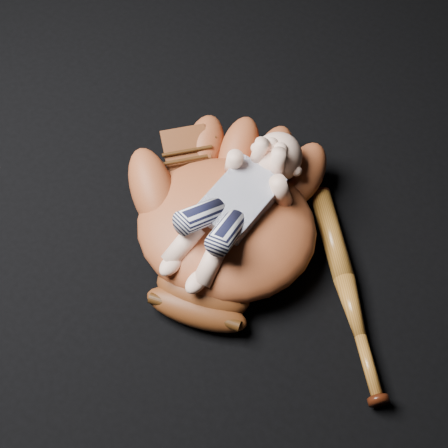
% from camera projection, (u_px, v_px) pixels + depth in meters
% --- Properties ---
extents(baseball_glove, '(0.56, 0.60, 0.16)m').
position_uv_depth(baseball_glove, '(226.00, 222.00, 1.35)').
color(baseball_glove, brown).
rests_on(baseball_glove, ground).
extents(newborn_baby, '(0.20, 0.39, 0.15)m').
position_uv_depth(newborn_baby, '(231.00, 207.00, 1.30)').
color(newborn_baby, beige).
rests_on(newborn_baby, baseball_glove).
extents(baseball_bat, '(0.34, 0.37, 0.04)m').
position_uv_depth(baseball_bat, '(347.00, 290.00, 1.34)').
color(baseball_bat, brown).
rests_on(baseball_bat, ground).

